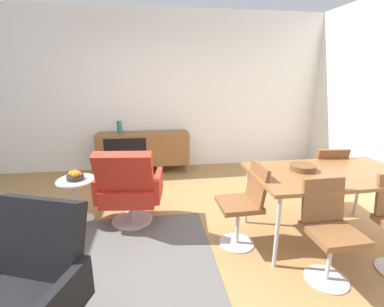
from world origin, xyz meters
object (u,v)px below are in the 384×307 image
dining_chair_back_right (324,176)px  fruit_bowl (75,176)px  lounge_chair_red (129,187)px  armchair_black_shell (22,285)px  sideboard (144,148)px  dining_chair_front_left (329,227)px  dining_chair_near_window (245,202)px  vase_cobalt (119,127)px  wooden_bowl_on_table (303,168)px  side_table_round (78,195)px  dining_table (329,176)px

dining_chair_back_right → fruit_bowl: size_ratio=4.28×
dining_chair_back_right → lounge_chair_red: 2.41m
armchair_black_shell → fruit_bowl: 1.64m
sideboard → dining_chair_front_left: size_ratio=1.87×
dining_chair_near_window → dining_chair_back_right: size_ratio=1.00×
vase_cobalt → wooden_bowl_on_table: bearing=-47.8°
side_table_round → fruit_bowl: bearing=-28.9°
dining_table → armchair_black_shell: bearing=-161.3°
dining_table → dining_chair_back_right: dining_chair_back_right is taller
dining_chair_near_window → lounge_chair_red: (-1.18, 0.57, -0.00)m
dining_chair_front_left → dining_chair_back_right: bearing=58.1°
vase_cobalt → fruit_bowl: vase_cobalt is taller
lounge_chair_red → side_table_round: (-0.62, 0.19, -0.15)m
vase_cobalt → dining_table: 3.35m
sideboard → dining_chair_near_window: (1.05, -2.39, 0.03)m
dining_chair_front_left → lounge_chair_red: lounge_chair_red is taller
dining_table → wooden_bowl_on_table: (-0.25, 0.09, 0.07)m
side_table_round → wooden_bowl_on_table: bearing=-15.3°
sideboard → vase_cobalt: bearing=179.7°
vase_cobalt → wooden_bowl_on_table: vase_cobalt is taller
dining_chair_near_window → lounge_chair_red: size_ratio=0.90×
wooden_bowl_on_table → dining_chair_back_right: bearing=38.3°
lounge_chair_red → dining_table: bearing=-15.3°
dining_chair_front_left → armchair_black_shell: 2.26m
vase_cobalt → dining_table: size_ratio=0.14×
wooden_bowl_on_table → fruit_bowl: 2.54m
vase_cobalt → dining_chair_front_left: 3.58m
dining_chair_near_window → fruit_bowl: 1.95m
sideboard → fruit_bowl: bearing=-114.5°
dining_table → wooden_bowl_on_table: 0.27m
wooden_bowl_on_table → fruit_bowl: wooden_bowl_on_table is taller
dining_chair_back_right → dining_chair_front_left: bearing=-121.9°
vase_cobalt → dining_table: (2.33, -2.39, -0.13)m
vase_cobalt → lounge_chair_red: size_ratio=0.24×
dining_chair_front_left → lounge_chair_red: 2.05m
dining_chair_near_window → armchair_black_shell: armchair_black_shell is taller
dining_chair_near_window → dining_chair_back_right: same height
dining_chair_back_right → lounge_chair_red: size_ratio=0.90×
sideboard → vase_cobalt: (-0.39, 0.00, 0.39)m
side_table_round → vase_cobalt: bearing=77.9°
wooden_bowl_on_table → side_table_round: (-2.44, 0.67, -0.45)m
dining_chair_front_left → vase_cobalt: bearing=123.9°
wooden_bowl_on_table → lounge_chair_red: (-1.82, 0.48, -0.30)m
dining_chair_back_right → wooden_bowl_on_table: bearing=-141.7°
dining_chair_front_left → fruit_bowl: size_ratio=4.28×
lounge_chair_red → side_table_round: bearing=162.7°
fruit_bowl → vase_cobalt: bearing=77.9°
dining_chair_near_window → lounge_chair_red: bearing=154.3°
wooden_bowl_on_table → fruit_bowl: (-2.44, 0.67, -0.21)m
sideboard → wooden_bowl_on_table: wooden_bowl_on_table is taller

